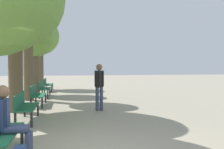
# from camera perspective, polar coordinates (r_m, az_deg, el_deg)

# --- Properties ---
(bench_row_1) EXTENTS (0.52, 1.66, 0.86)m
(bench_row_1) POSITION_cam_1_polar(r_m,az_deg,el_deg) (8.07, -19.38, -6.55)
(bench_row_1) COLOR #1E6042
(bench_row_1) RESTS_ON ground_plane
(bench_row_2) EXTENTS (0.52, 1.66, 0.86)m
(bench_row_2) POSITION_cam_1_polar(r_m,az_deg,el_deg) (11.08, -16.90, -4.23)
(bench_row_2) COLOR #1E6042
(bench_row_2) RESTS_ON ground_plane
(bench_row_3) EXTENTS (0.52, 1.66, 0.86)m
(bench_row_3) POSITION_cam_1_polar(r_m,az_deg,el_deg) (14.11, -15.48, -2.89)
(bench_row_3) COLOR #1E6042
(bench_row_3) RESTS_ON ground_plane
(bench_row_4) EXTENTS (0.52, 1.66, 0.86)m
(bench_row_4) POSITION_cam_1_polar(r_m,az_deg,el_deg) (17.15, -14.57, -2.03)
(bench_row_4) COLOR #1E6042
(bench_row_4) RESTS_ON ground_plane
(tree_row_2) EXTENTS (2.29, 2.29, 5.84)m
(tree_row_2) POSITION_cam_1_polar(r_m,az_deg,el_deg) (13.24, -18.69, 14.16)
(tree_row_2) COLOR brown
(tree_row_2) RESTS_ON ground_plane
(tree_row_3) EXTENTS (2.47, 2.47, 4.69)m
(tree_row_3) POSITION_cam_1_polar(r_m,az_deg,el_deg) (15.47, -17.31, 8.03)
(tree_row_3) COLOR brown
(tree_row_3) RESTS_ON ground_plane
(tree_row_4) EXTENTS (2.68, 2.68, 5.20)m
(tree_row_4) POSITION_cam_1_polar(r_m,az_deg,el_deg) (19.16, -15.98, 8.26)
(tree_row_4) COLOR brown
(tree_row_4) RESTS_ON ground_plane
(person_seated) EXTENTS (0.63, 0.36, 1.35)m
(person_seated) POSITION_cam_1_polar(r_m,az_deg,el_deg) (4.99, -22.28, -9.49)
(person_seated) COLOR #384260
(person_seated) RESTS_ON ground_plane
(pedestrian_near) EXTENTS (0.36, 0.32, 1.77)m
(pedestrian_near) POSITION_cam_1_polar(r_m,az_deg,el_deg) (9.41, -2.94, -2.18)
(pedestrian_near) COLOR #384260
(pedestrian_near) RESTS_ON ground_plane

